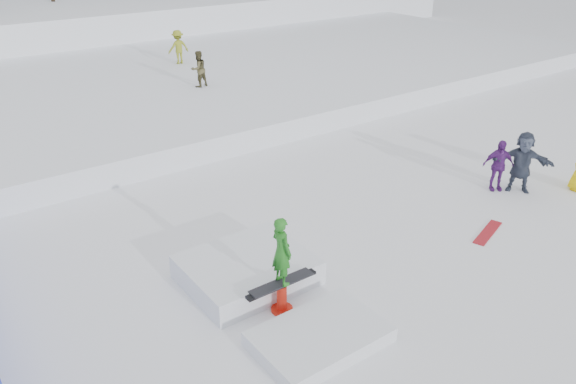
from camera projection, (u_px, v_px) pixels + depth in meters
ground at (323, 275)px, 12.41m from camera, size 120.00×120.00×0.00m
snow_berm at (8, 27)px, 33.70m from camera, size 60.00×14.00×2.40m
snow_midrise at (86, 93)px, 23.87m from camera, size 50.00×18.00×0.80m
walker_olive at (199, 69)px, 22.99m from camera, size 0.79×0.66×1.47m
walker_ygreen at (178, 47)px, 26.68m from camera, size 1.03×0.61×1.57m
spectator_purple at (498, 165)px, 15.99m from camera, size 0.94×0.81×1.51m
spectator_dark at (522, 162)px, 15.86m from camera, size 1.43×1.62×1.78m
loose_board_red at (488, 232)px, 14.04m from camera, size 1.42×0.70×0.03m
jib_rail_feature at (266, 284)px, 11.56m from camera, size 2.60×4.40×2.11m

